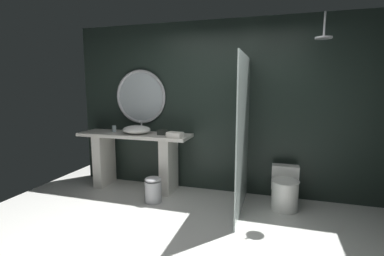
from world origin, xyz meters
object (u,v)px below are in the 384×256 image
Objects in this scene: toilet at (285,189)px; folded_hand_towel at (175,135)px; round_wall_mirror at (141,97)px; vessel_sink at (137,130)px; tissue_box at (162,132)px; waste_bin at (153,189)px; rain_shower_head at (324,35)px; tumbler_cup at (114,129)px.

toilet is 2.41× the size of folded_hand_towel.
round_wall_mirror reaches higher than folded_hand_towel.
tissue_box is (0.41, 0.04, -0.03)m from vessel_sink.
round_wall_mirror reaches higher than waste_bin.
rain_shower_head is (2.16, -0.17, 1.30)m from tissue_box.
tumbler_cup is 0.12× the size of round_wall_mirror.
round_wall_mirror is at bearing 28.94° from tumbler_cup.
vessel_sink is 4.24× the size of tumbler_cup.
round_wall_mirror is at bearing 101.40° from vessel_sink.
toilet is at bearing -8.13° from round_wall_mirror.
rain_shower_head reaches higher than vessel_sink.
rain_shower_head is at bearing -2.99° from vessel_sink.
folded_hand_towel is at bearing -28.33° from round_wall_mirror.
round_wall_mirror is at bearing 153.81° from tissue_box.
waste_bin is at bearing -42.17° from vessel_sink.
tumbler_cup is 0.88× the size of tissue_box.
waste_bin is at bearing -172.66° from rain_shower_head.
folded_hand_towel is (0.68, -0.13, -0.03)m from vessel_sink.
toilet is at bearing 167.28° from rain_shower_head.
folded_hand_towel is (1.12, -0.19, -0.01)m from tumbler_cup.
vessel_sink is 0.99m from waste_bin.
rain_shower_head is (2.63, -0.40, 0.77)m from round_wall_mirror.
vessel_sink reaches higher than toilet.
vessel_sink is 2.34m from toilet.
rain_shower_head reaches higher than folded_hand_towel.
tumbler_cup reaches higher than tissue_box.
waste_bin is at bearing -129.78° from folded_hand_towel.
vessel_sink is 0.52× the size of round_wall_mirror.
rain_shower_head is 2.01m from toilet.
vessel_sink is 0.84× the size of toilet.
vessel_sink is 1.22× the size of waste_bin.
rain_shower_head reaches higher than toilet.
rain_shower_head is at bearing -3.64° from tumbler_cup.
vessel_sink is 3.71× the size of tissue_box.
round_wall_mirror is 2.83× the size of rain_shower_head.
tumbler_cup is at bearing 172.55° from vessel_sink.
rain_shower_head is at bearing -0.19° from folded_hand_towel.
toilet is at bearing -1.46° from vessel_sink.
toilet is (2.29, -0.33, -1.21)m from round_wall_mirror.
round_wall_mirror is 2.77m from rain_shower_head.
round_wall_mirror is at bearing 126.69° from waste_bin.
tissue_box is at bearing -1.17° from tumbler_cup.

